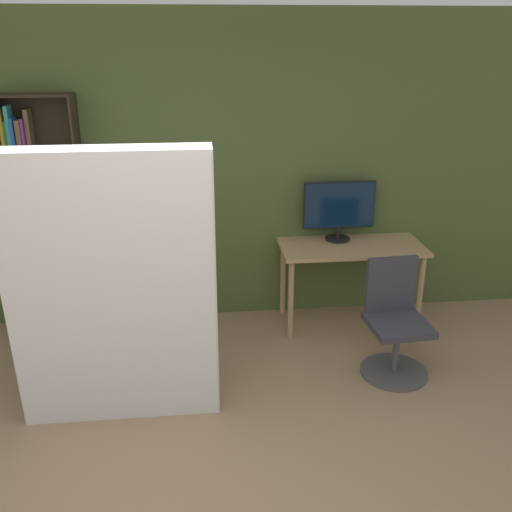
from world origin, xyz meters
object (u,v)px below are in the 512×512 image
monitor (339,208)px  mattress_near (114,292)px  office_chair (395,330)px  bookshelf (40,223)px

monitor → mattress_near: 2.26m
monitor → office_chair: (0.23, -1.00, -0.69)m
office_chair → bookshelf: bearing=159.9°
office_chair → mattress_near: bearing=-170.3°
monitor → mattress_near: bearing=-143.1°
office_chair → mattress_near: 2.14m
office_chair → mattress_near: size_ratio=0.48×
bookshelf → mattress_near: size_ratio=1.09×
office_chair → bookshelf: 3.06m
monitor → bookshelf: bookshelf is taller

